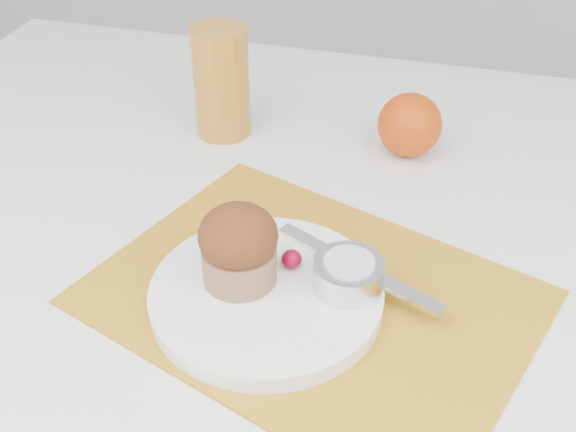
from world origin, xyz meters
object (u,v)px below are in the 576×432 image
(juice_glass, at_px, (221,82))
(muffin, at_px, (239,246))
(plate, at_px, (266,295))
(orange, at_px, (410,125))
(table, at_px, (300,398))

(juice_glass, distance_m, muffin, 0.32)
(plate, distance_m, juice_glass, 0.35)
(muffin, bearing_deg, juice_glass, 112.11)
(orange, height_order, juice_glass, juice_glass)
(muffin, bearing_deg, plate, -14.33)
(orange, xyz_separation_m, muffin, (-0.12, -0.31, 0.02))
(plate, relative_size, orange, 2.79)
(table, height_order, orange, orange)
(plate, bearing_deg, table, 93.58)
(orange, distance_m, juice_glass, 0.25)
(orange, bearing_deg, table, -130.85)
(plate, xyz_separation_m, muffin, (-0.03, 0.01, 0.05))
(table, bearing_deg, juice_glass, 140.73)
(juice_glass, bearing_deg, table, -39.27)
(table, height_order, muffin, muffin)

